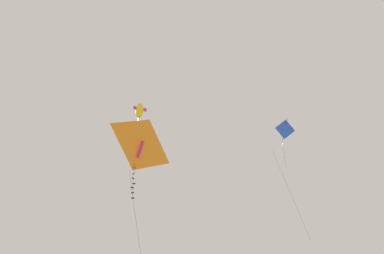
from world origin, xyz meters
TOP-DOWN VIEW (x-y plane):
  - kite_fish_far_centre at (3.75, 0.14)m, footprint 0.79×0.94m
  - kite_delta_mid_left at (-0.89, 0.21)m, footprint 2.82×3.00m
  - kite_diamond_near_left at (2.70, -9.67)m, footprint 1.89×1.72m

SIDE VIEW (x-z plane):
  - kite_delta_mid_left at x=-0.89m, z-range 11.95..19.67m
  - kite_diamond_near_left at x=2.70m, z-range 16.33..24.66m
  - kite_fish_far_centre at x=3.75m, z-range 21.08..22.48m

